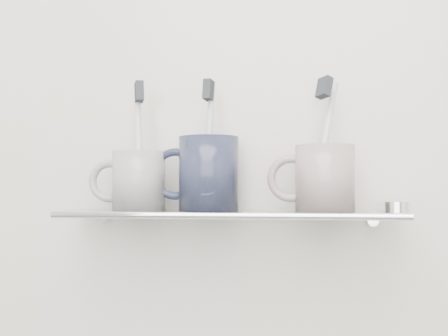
% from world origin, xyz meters
% --- Properties ---
extents(wall_back, '(2.50, 0.00, 2.50)m').
position_xyz_m(wall_back, '(0.00, 1.10, 1.25)').
color(wall_back, beige).
rests_on(wall_back, ground).
extents(shelf_glass, '(0.50, 0.12, 0.01)m').
position_xyz_m(shelf_glass, '(0.00, 1.04, 1.10)').
color(shelf_glass, silver).
rests_on(shelf_glass, wall_back).
extents(shelf_rail, '(0.50, 0.01, 0.01)m').
position_xyz_m(shelf_rail, '(0.00, 0.98, 1.10)').
color(shelf_rail, silver).
rests_on(shelf_rail, shelf_glass).
extents(bracket_left, '(0.02, 0.03, 0.02)m').
position_xyz_m(bracket_left, '(-0.21, 1.09, 1.09)').
color(bracket_left, silver).
rests_on(bracket_left, wall_back).
extents(bracket_right, '(0.02, 0.03, 0.02)m').
position_xyz_m(bracket_right, '(0.21, 1.09, 1.09)').
color(bracket_right, silver).
rests_on(bracket_right, wall_back).
extents(mug_left, '(0.10, 0.10, 0.09)m').
position_xyz_m(mug_left, '(-0.14, 1.04, 1.14)').
color(mug_left, white).
rests_on(mug_left, shelf_glass).
extents(mug_left_handle, '(0.07, 0.01, 0.07)m').
position_xyz_m(mug_left_handle, '(-0.19, 1.04, 1.14)').
color(mug_left_handle, white).
rests_on(mug_left_handle, mug_left).
extents(toothbrush_left, '(0.03, 0.04, 0.19)m').
position_xyz_m(toothbrush_left, '(-0.14, 1.04, 1.20)').
color(toothbrush_left, silver).
rests_on(toothbrush_left, mug_left).
extents(bristles_left, '(0.02, 0.03, 0.03)m').
position_xyz_m(bristles_left, '(-0.14, 1.04, 1.28)').
color(bristles_left, '#26292D').
rests_on(bristles_left, toothbrush_left).
extents(mug_center, '(0.11, 0.11, 0.11)m').
position_xyz_m(mug_center, '(-0.03, 1.04, 1.16)').
color(mug_center, black).
rests_on(mug_center, shelf_glass).
extents(mug_center_handle, '(0.08, 0.01, 0.08)m').
position_xyz_m(mug_center_handle, '(-0.08, 1.04, 1.16)').
color(mug_center_handle, black).
rests_on(mug_center_handle, mug_center).
extents(toothbrush_center, '(0.02, 0.03, 0.19)m').
position_xyz_m(toothbrush_center, '(-0.03, 1.04, 1.20)').
color(toothbrush_center, silver).
rests_on(toothbrush_center, mug_center).
extents(bristles_center, '(0.02, 0.03, 0.03)m').
position_xyz_m(bristles_center, '(-0.03, 1.04, 1.28)').
color(bristles_center, '#26292D').
rests_on(bristles_center, toothbrush_center).
extents(mug_right, '(0.09, 0.09, 0.10)m').
position_xyz_m(mug_right, '(0.14, 1.04, 1.15)').
color(mug_right, silver).
rests_on(mug_right, shelf_glass).
extents(mug_right_handle, '(0.07, 0.01, 0.07)m').
position_xyz_m(mug_right_handle, '(0.09, 1.04, 1.15)').
color(mug_right_handle, silver).
rests_on(mug_right_handle, mug_right).
extents(toothbrush_right, '(0.05, 0.06, 0.18)m').
position_xyz_m(toothbrush_right, '(0.14, 1.04, 1.20)').
color(toothbrush_right, silver).
rests_on(toothbrush_right, mug_right).
extents(bristles_right, '(0.03, 0.03, 0.03)m').
position_xyz_m(bristles_right, '(0.14, 1.04, 1.28)').
color(bristles_right, '#26292D').
rests_on(bristles_right, toothbrush_right).
extents(chrome_cap, '(0.04, 0.04, 0.01)m').
position_xyz_m(chrome_cap, '(0.24, 1.04, 1.11)').
color(chrome_cap, silver).
rests_on(chrome_cap, shelf_glass).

